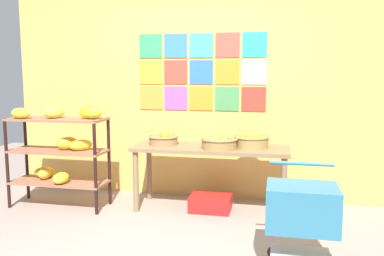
{
  "coord_description": "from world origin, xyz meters",
  "views": [
    {
      "loc": [
        1.03,
        -3.16,
        1.51
      ],
      "look_at": [
        0.14,
        0.98,
        0.94
      ],
      "focal_mm": 38.23,
      "sensor_mm": 36.0,
      "label": 1
    }
  ],
  "objects": [
    {
      "name": "produce_crate_under_table",
      "position": [
        0.32,
        1.16,
        0.09
      ],
      "size": [
        0.45,
        0.34,
        0.17
      ],
      "primitive_type": "cube",
      "color": "red",
      "rests_on": "ground"
    },
    {
      "name": "banana_shelf_unit",
      "position": [
        -1.36,
        0.96,
        0.71
      ],
      "size": [
        1.12,
        0.43,
        1.16
      ],
      "color": "black",
      "rests_on": "ground"
    },
    {
      "name": "shopping_cart",
      "position": [
        1.22,
        -0.03,
        0.46
      ],
      "size": [
        0.54,
        0.46,
        0.8
      ],
      "rotation": [
        0.0,
        0.0,
        -0.08
      ],
      "color": "black",
      "rests_on": "ground"
    },
    {
      "name": "back_wall_with_art",
      "position": [
        0.0,
        1.7,
        1.41
      ],
      "size": [
        4.57,
        0.07,
        2.83
      ],
      "color": "#E0AB53",
      "rests_on": "ground"
    },
    {
      "name": "ground",
      "position": [
        0.0,
        0.0,
        0.0
      ],
      "size": [
        9.33,
        9.33,
        0.0
      ],
      "primitive_type": "plane",
      "color": "gray"
    },
    {
      "name": "display_table",
      "position": [
        0.31,
        1.19,
        0.62
      ],
      "size": [
        1.7,
        0.59,
        0.71
      ],
      "color": "olive",
      "rests_on": "ground"
    },
    {
      "name": "fruit_basket_back_right",
      "position": [
        0.42,
        1.08,
        0.78
      ],
      "size": [
        0.39,
        0.39,
        0.14
      ],
      "color": "olive",
      "rests_on": "display_table"
    },
    {
      "name": "fruit_basket_left",
      "position": [
        0.74,
        1.24,
        0.79
      ],
      "size": [
        0.39,
        0.39,
        0.18
      ],
      "color": "olive",
      "rests_on": "display_table"
    },
    {
      "name": "fruit_basket_right",
      "position": [
        -0.23,
        1.2,
        0.78
      ],
      "size": [
        0.34,
        0.34,
        0.16
      ],
      "color": "#967248",
      "rests_on": "display_table"
    }
  ]
}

